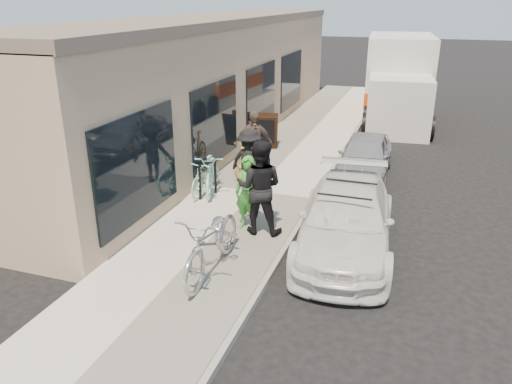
# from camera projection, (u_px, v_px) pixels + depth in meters

# --- Properties ---
(ground) EXTENTS (120.00, 120.00, 0.00)m
(ground) POSITION_uv_depth(u_px,v_px,m) (303.00, 263.00, 9.66)
(ground) COLOR black
(ground) RESTS_ON ground
(sidewalk) EXTENTS (3.00, 34.00, 0.15)m
(sidewalk) POSITION_uv_depth(u_px,v_px,m) (255.00, 194.00, 12.88)
(sidewalk) COLOR beige
(sidewalk) RESTS_ON ground
(curb) EXTENTS (0.12, 34.00, 0.13)m
(curb) POSITION_uv_depth(u_px,v_px,m) (314.00, 202.00, 12.41)
(curb) COLOR gray
(curb) RESTS_ON ground
(storefront) EXTENTS (3.60, 20.00, 4.22)m
(storefront) POSITION_uv_depth(u_px,v_px,m) (214.00, 79.00, 17.50)
(storefront) COLOR tan
(storefront) RESTS_ON ground
(bike_rack) EXTENTS (0.24, 0.61, 0.89)m
(bike_rack) POSITION_uv_depth(u_px,v_px,m) (208.00, 176.00, 12.34)
(bike_rack) COLOR black
(bike_rack) RESTS_ON sidewalk
(sandwich_board) EXTENTS (0.80, 0.80, 1.10)m
(sandwich_board) POSITION_uv_depth(u_px,v_px,m) (267.00, 131.00, 16.31)
(sandwich_board) COLOR black
(sandwich_board) RESTS_ON sidewalk
(sedan_white) EXTENTS (2.22, 4.64, 1.34)m
(sedan_white) POSITION_uv_depth(u_px,v_px,m) (346.00, 219.00, 10.00)
(sedan_white) COLOR white
(sedan_white) RESTS_ON ground
(sedan_silver) EXTENTS (1.48, 3.54, 1.20)m
(sedan_silver) POSITION_uv_depth(u_px,v_px,m) (365.00, 156.00, 14.19)
(sedan_silver) COLOR #A1A1A6
(sedan_silver) RESTS_ON ground
(moving_truck) EXTENTS (3.16, 7.02, 3.35)m
(moving_truck) POSITION_uv_depth(u_px,v_px,m) (398.00, 83.00, 20.62)
(moving_truck) COLOR silver
(moving_truck) RESTS_ON ground
(tandem_bike) EXTENTS (0.85, 2.34, 1.22)m
(tandem_bike) POSITION_uv_depth(u_px,v_px,m) (213.00, 242.00, 8.86)
(tandem_bike) COLOR #BDBDBF
(tandem_bike) RESTS_ON sidewalk
(woman_rider) EXTENTS (0.64, 0.46, 1.62)m
(woman_rider) POSITION_uv_depth(u_px,v_px,m) (248.00, 193.00, 10.50)
(woman_rider) COLOR green
(woman_rider) RESTS_ON sidewalk
(man_standing) EXTENTS (1.05, 0.86, 2.01)m
(man_standing) POSITION_uv_depth(u_px,v_px,m) (260.00, 187.00, 10.28)
(man_standing) COLOR black
(man_standing) RESTS_ON sidewalk
(cruiser_bike_a) EXTENTS (0.49, 1.58, 0.94)m
(cruiser_bike_a) POSITION_uv_depth(u_px,v_px,m) (205.00, 176.00, 12.52)
(cruiser_bike_a) COLOR #95DFCD
(cruiser_bike_a) RESTS_ON sidewalk
(cruiser_bike_b) EXTENTS (1.28, 2.09, 1.04)m
(cruiser_bike_b) POSITION_uv_depth(u_px,v_px,m) (211.00, 171.00, 12.71)
(cruiser_bike_b) COLOR #95DFCD
(cruiser_bike_b) RESTS_ON sidewalk
(cruiser_bike_c) EXTENTS (0.63, 1.75, 1.03)m
(cruiser_bike_c) POSITION_uv_depth(u_px,v_px,m) (248.00, 156.00, 13.97)
(cruiser_bike_c) COLOR gold
(cruiser_bike_c) RESTS_ON sidewalk
(bystander_a) EXTENTS (1.21, 0.90, 1.66)m
(bystander_a) POSITION_uv_depth(u_px,v_px,m) (249.00, 162.00, 12.41)
(bystander_a) COLOR black
(bystander_a) RESTS_ON sidewalk
(bystander_b) EXTENTS (1.13, 1.00, 1.83)m
(bystander_b) POSITION_uv_depth(u_px,v_px,m) (253.00, 144.00, 13.58)
(bystander_b) COLOR brown
(bystander_b) RESTS_ON sidewalk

